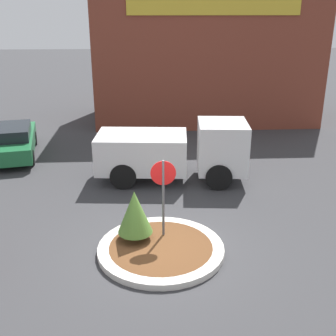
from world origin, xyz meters
The scene contains 7 objects.
ground_plane centered at (0.00, 0.00, 0.00)m, with size 120.00×120.00×0.00m, color #38383A.
traffic_island centered at (0.00, 0.00, 0.09)m, with size 3.48×3.48×0.18m.
stop_sign centered at (0.10, 0.63, 1.70)m, with size 0.70×0.07×2.46m.
island_shrub centered at (-0.70, 0.45, 1.02)m, with size 0.98×0.98×1.46m.
utility_truck centered at (0.72, 5.21, 1.19)m, with size 5.81×2.52×2.30m.
storefront_building centered at (3.14, 15.01, 3.60)m, with size 12.36×6.07×7.18m.
parked_sedan_green centered at (-6.35, 8.36, 0.73)m, with size 2.75×4.98×1.43m.
Camera 1 is at (-0.35, -10.00, 6.33)m, focal length 45.00 mm.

